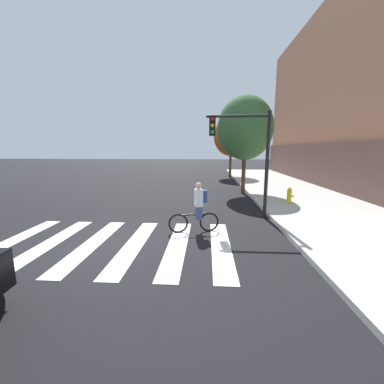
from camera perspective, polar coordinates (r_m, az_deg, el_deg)
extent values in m
plane|color=black|center=(7.79, -19.43, -11.39)|extent=(120.00, 120.00, 0.00)
cube|color=silver|center=(9.30, -36.59, -9.29)|extent=(0.55, 4.15, 0.01)
cube|color=silver|center=(8.56, -29.99, -10.19)|extent=(0.55, 4.15, 0.01)
cube|color=silver|center=(7.95, -22.22, -11.07)|extent=(0.55, 4.15, 0.01)
cube|color=silver|center=(7.50, -13.30, -11.84)|extent=(0.55, 4.15, 0.01)
cube|color=silver|center=(7.25, -3.47, -12.36)|extent=(0.55, 4.15, 0.01)
cube|color=silver|center=(7.22, 6.78, -12.53)|extent=(0.55, 4.15, 0.01)
torus|color=black|center=(8.33, 4.03, -7.01)|extent=(0.66, 0.20, 0.66)
torus|color=black|center=(8.16, -3.24, -7.35)|extent=(0.66, 0.20, 0.66)
cylinder|color=black|center=(8.15, 0.44, -5.31)|extent=(0.88, 0.24, 0.05)
cylinder|color=black|center=(8.16, 1.53, -4.79)|extent=(0.04, 0.04, 0.45)
cube|color=#384772|center=(8.15, 1.53, -4.45)|extent=(0.26, 0.32, 0.56)
cube|color=silver|center=(8.04, 1.55, -1.35)|extent=(0.31, 0.40, 0.56)
sphere|color=tan|center=(7.98, 1.56, 1.47)|extent=(0.22, 0.22, 0.22)
cube|color=navy|center=(8.07, 2.81, -0.96)|extent=(0.22, 0.31, 0.40)
cylinder|color=black|center=(10.05, 17.11, 5.79)|extent=(0.14, 0.14, 4.20)
cylinder|color=black|center=(9.90, 10.63, 17.03)|extent=(2.40, 0.10, 0.10)
cube|color=black|center=(9.79, 4.78, 15.18)|extent=(0.24, 0.20, 0.76)
sphere|color=red|center=(9.71, 4.81, 16.65)|extent=(0.14, 0.14, 0.14)
sphere|color=gold|center=(9.68, 4.79, 15.24)|extent=(0.14, 0.14, 0.14)
sphere|color=green|center=(9.66, 4.77, 13.82)|extent=(0.14, 0.14, 0.14)
cylinder|color=gold|center=(12.70, 21.76, -1.08)|extent=(0.22, 0.22, 0.65)
sphere|color=gold|center=(12.64, 21.87, 0.55)|extent=(0.18, 0.18, 0.18)
cylinder|color=gold|center=(12.75, 22.45, -0.94)|extent=(0.12, 0.09, 0.09)
cylinder|color=#4C3823|center=(15.53, 11.96, 4.55)|extent=(0.24, 0.24, 2.68)
ellipsoid|color=#386033|center=(15.51, 12.33, 14.42)|extent=(3.33, 3.33, 3.83)
cylinder|color=#4C3823|center=(24.34, 8.94, 6.55)|extent=(0.24, 0.24, 2.66)
ellipsoid|color=#A5591E|center=(24.32, 9.12, 12.80)|extent=(3.31, 3.31, 3.81)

